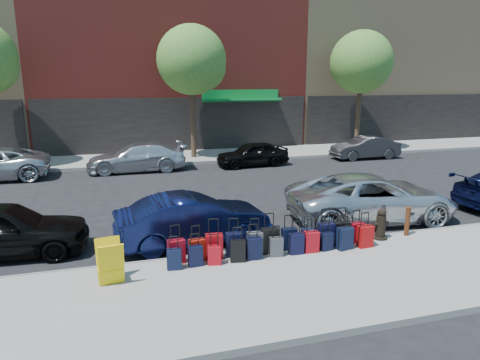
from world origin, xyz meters
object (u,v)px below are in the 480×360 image
object	(u,v)px
fire_hydrant	(381,225)
car_near_2	(371,198)
tree_center	(194,62)
car_near_0	(2,230)
suitcase_front_5	(270,240)
display_rack	(110,262)
car_far_1	(137,157)
car_far_3	(365,148)
bollard	(407,221)
car_far_2	(252,154)
tree_right	(363,64)
car_near_1	(193,220)

from	to	relation	value
fire_hydrant	car_near_2	distance (m)	2.12
car_near_2	tree_center	bearing A→B (deg)	21.20
car_near_0	car_near_2	xyz separation A→B (m)	(10.84, -0.04, 0.03)
car_near_0	car_near_2	world-z (taller)	car_near_2
tree_center	suitcase_front_5	bearing A→B (deg)	-92.77
display_rack	car_far_1	bearing A→B (deg)	75.88
tree_center	car_far_3	size ratio (longest dim) A/B	1.85
bollard	car_far_2	size ratio (longest dim) A/B	0.22
car_far_1	car_far_2	bearing A→B (deg)	87.11
suitcase_front_5	car_far_2	bearing A→B (deg)	73.43
tree_right	car_near_2	size ratio (longest dim) A/B	1.33
tree_center	display_rack	xyz separation A→B (m)	(-4.61, -14.95, -4.79)
display_rack	car_far_1	size ratio (longest dim) A/B	0.20
bollard	car_far_1	bearing A→B (deg)	120.45
suitcase_front_5	car_far_2	distance (m)	11.97
car_near_2	tree_right	bearing A→B (deg)	-24.21
car_far_1	car_far_3	distance (m)	12.85
suitcase_front_5	car_far_3	bearing A→B (deg)	48.33
tree_center	display_rack	distance (m)	16.36
fire_hydrant	tree_center	bearing A→B (deg)	103.25
display_rack	car_far_1	distance (m)	12.59
suitcase_front_5	display_rack	distance (m)	3.96
car_far_3	car_far_2	bearing A→B (deg)	-87.39
tree_right	tree_center	bearing A→B (deg)	180.00
fire_hydrant	car_far_1	world-z (taller)	car_far_1
suitcase_front_5	car_near_2	world-z (taller)	car_near_2
fire_hydrant	car_far_1	distance (m)	13.31
car_near_2	car_far_3	world-z (taller)	car_near_2
display_rack	car_far_1	world-z (taller)	car_far_1
fire_hydrant	car_far_3	bearing A→B (deg)	62.75
display_rack	car_near_2	size ratio (longest dim) A/B	0.18
suitcase_front_5	car_near_2	xyz separation A→B (m)	(4.22, 1.99, 0.28)
suitcase_front_5	tree_right	bearing A→B (deg)	50.91
car_near_2	car_far_3	distance (m)	11.44
display_rack	car_far_2	size ratio (longest dim) A/B	0.25
display_rack	car_near_0	bearing A→B (deg)	126.88
car_far_2	bollard	bearing A→B (deg)	0.85
fire_hydrant	bollard	size ratio (longest dim) A/B	1.05
tree_center	suitcase_front_5	distance (m)	15.17
car_near_2	bollard	bearing A→B (deg)	-175.52
tree_center	bollard	distance (m)	15.43
bollard	car_near_2	bearing A→B (deg)	89.24
car_near_2	car_far_2	bearing A→B (deg)	11.39
tree_right	fire_hydrant	world-z (taller)	tree_right
tree_right	fire_hydrant	size ratio (longest dim) A/B	8.27
tree_center	car_near_1	size ratio (longest dim) A/B	1.71
tree_center	car_near_2	world-z (taller)	tree_center
tree_center	car_far_2	xyz separation A→B (m)	(2.50, -2.79, -4.76)
car_far_3	car_far_1	bearing A→B (deg)	-90.08
fire_hydrant	tree_right	bearing A→B (deg)	63.89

